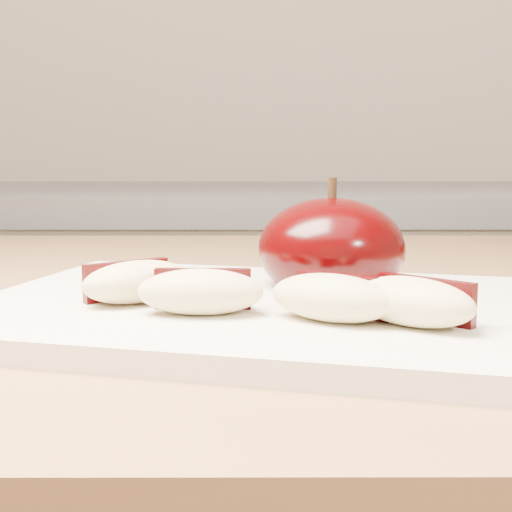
{
  "coord_description": "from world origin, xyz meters",
  "views": [
    {
      "loc": [
        0.05,
        -0.02,
        0.99
      ],
      "look_at": [
        0.05,
        0.38,
        0.94
      ],
      "focal_mm": 50.0,
      "sensor_mm": 36.0,
      "label": 1
    }
  ],
  "objects": [
    {
      "name": "back_cabinet",
      "position": [
        0.0,
        1.2,
        0.47
      ],
      "size": [
        2.4,
        0.62,
        0.94
      ],
      "color": "silver",
      "rests_on": "ground"
    },
    {
      "name": "cutting_board",
      "position": [
        0.05,
        0.38,
        0.91
      ],
      "size": [
        0.36,
        0.3,
        0.01
      ],
      "primitive_type": "cube",
      "rotation": [
        0.0,
        0.0,
        -0.25
      ],
      "color": "silver",
      "rests_on": "island_counter"
    },
    {
      "name": "apple_half",
      "position": [
        0.1,
        0.42,
        0.94
      ],
      "size": [
        0.1,
        0.1,
        0.08
      ],
      "rotation": [
        0.0,
        0.0,
        0.11
      ],
      "color": "black",
      "rests_on": "cutting_board"
    },
    {
      "name": "apple_wedge_a",
      "position": [
        -0.02,
        0.37,
        0.92
      ],
      "size": [
        0.07,
        0.06,
        0.02
      ],
      "rotation": [
        0.0,
        0.0,
        0.64
      ],
      "color": "beige",
      "rests_on": "cutting_board"
    },
    {
      "name": "apple_wedge_b",
      "position": [
        0.02,
        0.34,
        0.92
      ],
      "size": [
        0.07,
        0.03,
        0.02
      ],
      "rotation": [
        0.0,
        0.0,
        -0.03
      ],
      "color": "beige",
      "rests_on": "cutting_board"
    },
    {
      "name": "apple_wedge_c",
      "position": [
        0.09,
        0.33,
        0.92
      ],
      "size": [
        0.07,
        0.06,
        0.02
      ],
      "rotation": [
        0.0,
        0.0,
        -0.56
      ],
      "color": "beige",
      "rests_on": "cutting_board"
    },
    {
      "name": "apple_wedge_d",
      "position": [
        0.13,
        0.32,
        0.92
      ],
      "size": [
        0.07,
        0.07,
        0.02
      ],
      "rotation": [
        0.0,
        0.0,
        -0.74
      ],
      "color": "beige",
      "rests_on": "cutting_board"
    }
  ]
}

